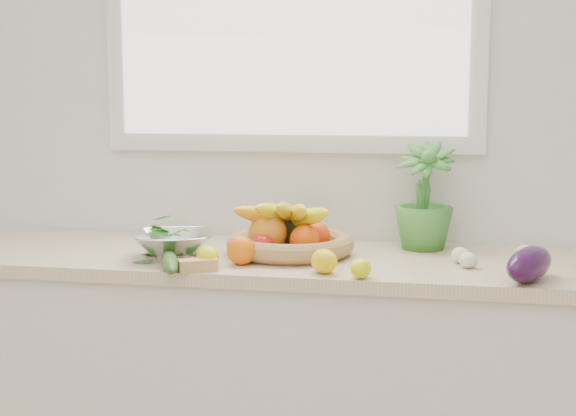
% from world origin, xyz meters
% --- Properties ---
extents(back_wall, '(4.50, 0.02, 2.70)m').
position_xyz_m(back_wall, '(0.00, 2.25, 1.35)').
color(back_wall, white).
rests_on(back_wall, ground).
extents(counter_cabinet, '(2.20, 0.58, 0.86)m').
position_xyz_m(counter_cabinet, '(0.00, 1.95, 0.43)').
color(counter_cabinet, silver).
rests_on(counter_cabinet, ground).
extents(countertop, '(2.24, 0.62, 0.04)m').
position_xyz_m(countertop, '(0.00, 1.95, 0.88)').
color(countertop, beige).
rests_on(countertop, counter_cabinet).
extents(orange_loose, '(0.11, 0.11, 0.08)m').
position_xyz_m(orange_loose, '(-0.06, 1.78, 0.94)').
color(orange_loose, '#EA6007').
rests_on(orange_loose, countertop).
extents(lemon_a, '(0.09, 0.10, 0.07)m').
position_xyz_m(lemon_a, '(-0.14, 1.71, 0.93)').
color(lemon_a, yellow).
rests_on(lemon_a, countertop).
extents(lemon_b, '(0.07, 0.08, 0.06)m').
position_xyz_m(lemon_b, '(0.30, 1.67, 0.93)').
color(lemon_b, '#F4F30D').
rests_on(lemon_b, countertop).
extents(lemon_c, '(0.11, 0.11, 0.07)m').
position_xyz_m(lemon_c, '(0.19, 1.71, 0.93)').
color(lemon_c, yellow).
rests_on(lemon_c, countertop).
extents(apple, '(0.08, 0.08, 0.08)m').
position_xyz_m(apple, '(-0.01, 1.83, 0.94)').
color(apple, '#B50E11').
rests_on(apple, countertop).
extents(ginger, '(0.12, 0.09, 0.03)m').
position_xyz_m(ginger, '(-0.16, 1.67, 0.92)').
color(ginger, tan).
rests_on(ginger, countertop).
extents(garlic_a, '(0.07, 0.07, 0.05)m').
position_xyz_m(garlic_a, '(0.57, 1.92, 0.92)').
color(garlic_a, silver).
rests_on(garlic_a, countertop).
extents(garlic_b, '(0.06, 0.06, 0.05)m').
position_xyz_m(garlic_b, '(0.76, 1.99, 0.92)').
color(garlic_b, silver).
rests_on(garlic_b, countertop).
extents(garlic_c, '(0.07, 0.07, 0.05)m').
position_xyz_m(garlic_c, '(0.59, 1.86, 0.92)').
color(garlic_c, white).
rests_on(garlic_c, countertop).
extents(eggplant, '(0.18, 0.25, 0.09)m').
position_xyz_m(eggplant, '(0.75, 1.72, 0.95)').
color(eggplant, '#2E0F37').
rests_on(eggplant, countertop).
extents(cucumber, '(0.14, 0.25, 0.05)m').
position_xyz_m(cucumber, '(-0.24, 1.67, 0.92)').
color(cucumber, '#275A1A').
rests_on(cucumber, countertop).
extents(radish, '(0.04, 0.04, 0.03)m').
position_xyz_m(radish, '(-0.19, 1.71, 0.92)').
color(radish, '#BA1747').
rests_on(radish, countertop).
extents(potted_herb, '(0.21, 0.21, 0.35)m').
position_xyz_m(potted_herb, '(0.46, 2.12, 1.07)').
color(potted_herb, '#3E8831').
rests_on(potted_herb, countertop).
extents(fruit_basket, '(0.41, 0.41, 0.19)m').
position_xyz_m(fruit_basket, '(0.05, 1.95, 0.96)').
color(fruit_basket, tan).
rests_on(fruit_basket, countertop).
extents(colander_with_spinach, '(0.31, 0.31, 0.13)m').
position_xyz_m(colander_with_spinach, '(-0.29, 1.83, 0.96)').
color(colander_with_spinach, silver).
rests_on(colander_with_spinach, countertop).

